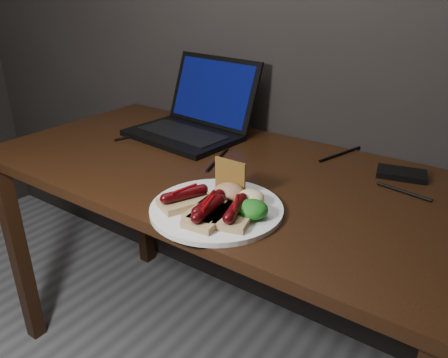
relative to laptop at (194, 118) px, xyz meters
name	(u,v)px	position (x,y,z in m)	size (l,w,h in m)	color
desk	(220,194)	(0.24, -0.19, -0.14)	(1.40, 0.70, 0.75)	#361B0D
laptop	(194,118)	(0.00, 0.00, 0.00)	(0.39, 0.36, 0.25)	black
hard_drive	(401,174)	(0.68, 0.04, -0.05)	(0.13, 0.07, 0.02)	black
desk_cables	(262,155)	(0.30, -0.05, -0.05)	(0.95, 0.46, 0.01)	black
plate	(216,209)	(0.39, -0.40, -0.05)	(0.31, 0.31, 0.01)	white
bread_sausage_left	(185,198)	(0.32, -0.44, -0.03)	(0.11, 0.13, 0.04)	#D7B97E
bread_sausage_center	(209,208)	(0.40, -0.44, -0.03)	(0.08, 0.12, 0.04)	#D7B97E
bread_sausage_right	(236,213)	(0.46, -0.43, -0.03)	(0.10, 0.13, 0.04)	#D7B97E
bread_sausage_extra	(208,213)	(0.41, -0.46, -0.03)	(0.08, 0.12, 0.04)	#D7B97E
crispbread	(230,177)	(0.37, -0.33, 0.00)	(0.09, 0.01, 0.09)	olive
salad_greens	(252,209)	(0.48, -0.40, -0.02)	(0.07, 0.07, 0.04)	#105312
salsa_mound	(229,192)	(0.39, -0.36, -0.02)	(0.07, 0.07, 0.04)	maroon
coleslaw_mound	(251,198)	(0.45, -0.35, -0.03)	(0.06, 0.06, 0.04)	white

